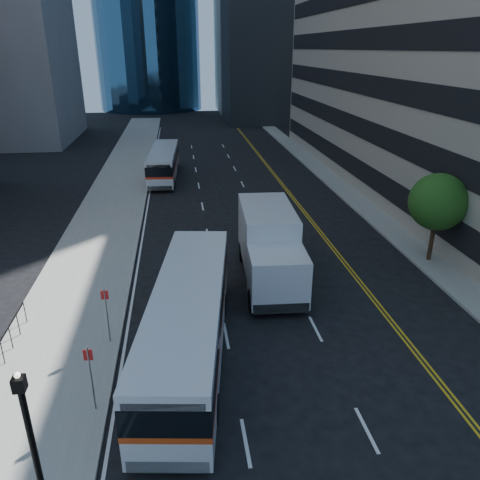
{
  "coord_description": "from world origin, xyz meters",
  "views": [
    {
      "loc": [
        -5.15,
        -15.12,
        11.58
      ],
      "look_at": [
        -2.37,
        5.98,
        2.8
      ],
      "focal_mm": 35.0,
      "sensor_mm": 36.0,
      "label": 1
    }
  ],
  "objects": [
    {
      "name": "sidewalk_west",
      "position": [
        -10.5,
        25.0,
        0.07
      ],
      "size": [
        5.0,
        90.0,
        0.15
      ],
      "primitive_type": "cube",
      "color": "gray",
      "rests_on": "ground"
    },
    {
      "name": "ground",
      "position": [
        0.0,
        0.0,
        0.0
      ],
      "size": [
        160.0,
        160.0,
        0.0
      ],
      "primitive_type": "plane",
      "color": "black",
      "rests_on": "ground"
    },
    {
      "name": "lamp_post",
      "position": [
        -9.0,
        -6.0,
        2.72
      ],
      "size": [
        0.28,
        0.28,
        4.56
      ],
      "color": "black",
      "rests_on": "sidewalk_west"
    },
    {
      "name": "sidewalk_east",
      "position": [
        9.0,
        25.0,
        0.07
      ],
      "size": [
        2.0,
        90.0,
        0.15
      ],
      "primitive_type": "cube",
      "color": "gray",
      "rests_on": "ground"
    },
    {
      "name": "bus_front",
      "position": [
        -5.08,
        0.77,
        1.69
      ],
      "size": [
        4.24,
        12.22,
        3.09
      ],
      "rotation": [
        0.0,
        0.0,
        -0.14
      ],
      "color": "silver",
      "rests_on": "ground"
    },
    {
      "name": "bus_rear",
      "position": [
        -6.6,
        29.16,
        1.49
      ],
      "size": [
        2.9,
        10.72,
        2.73
      ],
      "rotation": [
        0.0,
        0.0,
        -0.06
      ],
      "color": "silver",
      "rests_on": "ground"
    },
    {
      "name": "street_tree",
      "position": [
        9.0,
        8.0,
        3.64
      ],
      "size": [
        3.2,
        3.2,
        5.1
      ],
      "color": "#332114",
      "rests_on": "sidewalk_east"
    },
    {
      "name": "box_truck",
      "position": [
        -0.68,
        6.92,
        1.98
      ],
      "size": [
        3.1,
        7.97,
        3.75
      ],
      "rotation": [
        0.0,
        0.0,
        -0.05
      ],
      "color": "silver",
      "rests_on": "ground"
    }
  ]
}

